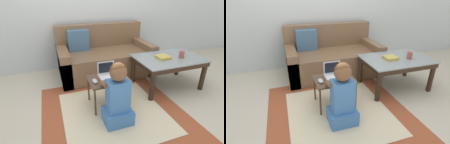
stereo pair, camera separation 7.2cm
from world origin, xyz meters
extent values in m
plane|color=beige|center=(0.00, 0.00, 0.00)|extent=(16.00, 16.00, 0.00)
cube|color=#9E4C2D|center=(-0.13, -0.21, 0.00)|extent=(1.71, 1.76, 0.01)
cube|color=beige|center=(-0.13, -0.21, 0.01)|extent=(1.23, 1.26, 0.00)
cube|color=brown|center=(0.14, 0.94, 0.21)|extent=(1.62, 0.89, 0.43)
cube|color=brown|center=(0.14, 1.29, 0.64)|extent=(1.62, 0.20, 0.42)
cube|color=brown|center=(-0.59, 0.94, 0.27)|extent=(0.16, 0.89, 0.54)
cube|color=brown|center=(0.87, 0.94, 0.27)|extent=(0.16, 0.89, 0.54)
cube|color=#426689|center=(-0.29, 1.12, 0.61)|extent=(0.36, 0.14, 0.36)
cube|color=gray|center=(0.89, 0.15, 0.47)|extent=(0.99, 0.68, 0.02)
cube|color=black|center=(0.89, 0.15, 0.43)|extent=(0.95, 0.65, 0.07)
cylinder|color=black|center=(0.45, -0.14, 0.23)|extent=(0.07, 0.07, 0.46)
cylinder|color=black|center=(1.33, -0.14, 0.23)|extent=(0.07, 0.07, 0.46)
cylinder|color=black|center=(0.45, 0.43, 0.23)|extent=(0.07, 0.07, 0.46)
cylinder|color=black|center=(1.33, 0.43, 0.23)|extent=(0.07, 0.07, 0.46)
cube|color=#4C3828|center=(-0.13, -0.03, 0.38)|extent=(0.50, 0.40, 0.02)
cylinder|color=#4C3828|center=(-0.36, -0.20, 0.19)|extent=(0.02, 0.02, 0.37)
cylinder|color=#4C3828|center=(0.10, -0.20, 0.19)|extent=(0.02, 0.02, 0.37)
cylinder|color=#4C3828|center=(-0.36, 0.15, 0.19)|extent=(0.02, 0.02, 0.37)
cylinder|color=#4C3828|center=(0.10, 0.15, 0.19)|extent=(0.02, 0.02, 0.37)
cube|color=silver|center=(-0.13, 0.01, 0.40)|extent=(0.22, 0.18, 0.02)
cube|color=silver|center=(-0.13, -0.01, 0.41)|extent=(0.18, 0.11, 0.00)
cube|color=silver|center=(-0.13, 0.09, 0.49)|extent=(0.22, 0.01, 0.17)
cube|color=black|center=(-0.13, 0.09, 0.49)|extent=(0.19, 0.00, 0.14)
ellipsoid|color=#B2B7C1|center=(-0.32, -0.06, 0.40)|extent=(0.06, 0.12, 0.04)
cube|color=#3D70B2|center=(-0.15, -0.40, 0.09)|extent=(0.32, 0.26, 0.18)
cube|color=#3D70B2|center=(-0.15, -0.40, 0.36)|extent=(0.24, 0.17, 0.37)
sphere|color=brown|center=(-0.15, -0.40, 0.64)|extent=(0.18, 0.18, 0.18)
sphere|color=brown|center=(-0.15, -0.39, 0.65)|extent=(0.17, 0.17, 0.17)
cylinder|color=brown|center=(-0.26, -0.29, 0.46)|extent=(0.06, 0.25, 0.13)
cylinder|color=brown|center=(-0.04, -0.29, 0.46)|extent=(0.06, 0.25, 0.13)
cylinder|color=#994C3D|center=(1.06, 0.07, 0.53)|extent=(0.07, 0.07, 0.10)
cube|color=tan|center=(0.78, 0.14, 0.50)|extent=(0.18, 0.18, 0.04)
camera|label=1|loc=(-0.76, -1.88, 1.39)|focal=28.00mm
camera|label=2|loc=(-0.69, -1.90, 1.39)|focal=28.00mm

